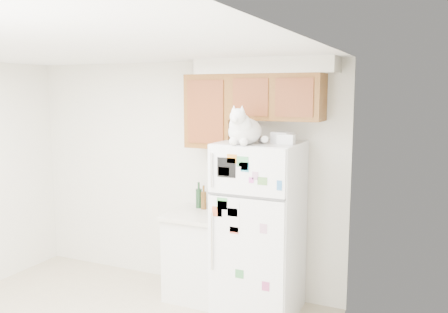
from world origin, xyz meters
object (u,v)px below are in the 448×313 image
Objects in this scene: bottle_green at (199,195)px; bottle_amber at (204,197)px; storage_box_front at (286,139)px; storage_box_back at (282,138)px; cat at (244,130)px; refrigerator at (259,229)px; base_counter at (200,255)px.

bottle_amber is at bearing -20.64° from bottle_green.
storage_box_front reaches higher than bottle_green.
storage_box_back is 1.18m from bottle_amber.
bottle_green is 1.10× the size of bottle_amber.
storage_box_front is at bearing -15.03° from bottle_amber.
storage_box_front is 1.30m from bottle_green.
cat is at bearing -34.31° from bottle_green.
refrigerator reaches higher than bottle_green.
bottle_amber is (0.07, -0.03, -0.01)m from bottle_green.
cat is 0.40m from storage_box_back.
storage_box_front is (0.06, -0.07, -0.01)m from storage_box_back.
cat is 2.02× the size of bottle_amber.
cat is at bearing -26.60° from base_counter.
base_counter is 1.54m from cat.
storage_box_back reaches higher than bottle_amber.
storage_box_back is 0.63× the size of bottle_green.
bottle_amber is at bearing 100.61° from base_counter.
refrigerator is 0.86m from bottle_green.
storage_box_back is 1.23m from bottle_green.
storage_box_front is at bearing 30.48° from cat.
storage_box_back is at bearing -12.35° from bottle_green.
storage_box_front is at bearing -32.19° from storage_box_back.
cat is 3.47× the size of storage_box_front.
bottle_green reaches higher than bottle_amber.
cat is at bearing -35.65° from bottle_amber.
storage_box_front is (0.27, -0.04, 0.89)m from refrigerator.
refrigerator is at bearing -151.84° from storage_box_back.
cat reaches higher than storage_box_back.
bottle_amber is (-0.72, 0.23, 0.20)m from refrigerator.
refrigerator is at bearing 169.79° from storage_box_front.
refrigerator is at bearing 73.58° from cat.
bottle_green reaches higher than base_counter.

